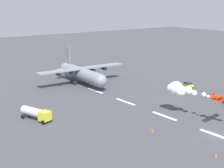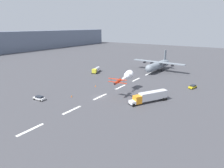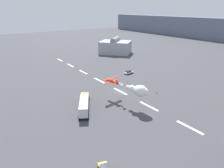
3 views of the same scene
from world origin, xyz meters
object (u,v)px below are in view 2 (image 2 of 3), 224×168
(stunt_biplane_red, at_px, (128,75))
(traffic_cone_far, at_px, (96,86))
(semi_truck_orange, at_px, (150,96))
(fuel_tanker_truck, at_px, (96,70))
(cargo_transport_plane, at_px, (157,65))
(airport_staff_sedan, at_px, (39,98))
(followme_car_yellow, at_px, (193,87))
(traffic_cone_near, at_px, (72,96))

(stunt_biplane_red, bearing_deg, traffic_cone_far, 107.79)
(semi_truck_orange, xyz_separation_m, fuel_tanker_truck, (26.01, 44.40, -0.40))
(semi_truck_orange, bearing_deg, traffic_cone_far, 81.67)
(cargo_transport_plane, distance_m, traffic_cone_far, 46.41)
(fuel_tanker_truck, relative_size, airport_staff_sedan, 1.83)
(stunt_biplane_red, distance_m, airport_staff_sedan, 35.97)
(airport_staff_sedan, height_order, traffic_cone_far, airport_staff_sedan)
(cargo_transport_plane, height_order, fuel_tanker_truck, cargo_transport_plane)
(semi_truck_orange, bearing_deg, cargo_transport_plane, 18.62)
(followme_car_yellow, distance_m, airport_staff_sedan, 63.06)
(stunt_biplane_red, xyz_separation_m, traffic_cone_near, (-20.21, 13.00, -5.84))
(cargo_transport_plane, xyz_separation_m, semi_truck_orange, (-49.00, -16.51, -1.40))
(traffic_cone_near, bearing_deg, semi_truck_orange, -66.27)
(fuel_tanker_truck, bearing_deg, semi_truck_orange, -120.36)
(traffic_cone_near, height_order, traffic_cone_far, same)
(cargo_transport_plane, relative_size, followme_car_yellow, 7.32)
(traffic_cone_near, bearing_deg, followme_car_yellow, -43.95)
(cargo_transport_plane, bearing_deg, traffic_cone_near, 170.50)
(semi_truck_orange, xyz_separation_m, followme_car_yellow, (25.31, -9.02, -1.32))
(stunt_biplane_red, bearing_deg, fuel_tanker_truck, 60.29)
(stunt_biplane_red, height_order, followme_car_yellow, stunt_biplane_red)
(cargo_transport_plane, distance_m, stunt_biplane_red, 40.71)
(cargo_transport_plane, xyz_separation_m, traffic_cone_far, (-44.97, 11.03, -3.16))
(cargo_transport_plane, relative_size, airport_staff_sedan, 6.78)
(semi_truck_orange, relative_size, traffic_cone_far, 19.08)
(cargo_transport_plane, xyz_separation_m, followme_car_yellow, (-23.69, -25.54, -2.73))
(semi_truck_orange, xyz_separation_m, airport_staff_sedan, (-20.42, 34.40, -1.32))
(stunt_biplane_red, xyz_separation_m, fuel_tanker_truck, (17.53, 30.72, -4.48))
(fuel_tanker_truck, relative_size, followme_car_yellow, 1.97)
(airport_staff_sedan, bearing_deg, fuel_tanker_truck, 12.16)
(fuel_tanker_truck, height_order, traffic_cone_far, fuel_tanker_truck)
(cargo_transport_plane, relative_size, traffic_cone_far, 42.60)
(semi_truck_orange, xyz_separation_m, traffic_cone_far, (4.03, 27.55, -1.76))
(followme_car_yellow, bearing_deg, fuel_tanker_truck, 89.25)
(semi_truck_orange, height_order, followme_car_yellow, semi_truck_orange)
(semi_truck_orange, distance_m, fuel_tanker_truck, 51.46)
(traffic_cone_near, bearing_deg, traffic_cone_far, 3.15)
(followme_car_yellow, relative_size, airport_staff_sedan, 0.93)
(stunt_biplane_red, height_order, traffic_cone_far, stunt_biplane_red)
(cargo_transport_plane, bearing_deg, airport_staff_sedan, 165.55)
(stunt_biplane_red, distance_m, semi_truck_orange, 16.61)
(traffic_cone_far, bearing_deg, stunt_biplane_red, -72.21)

